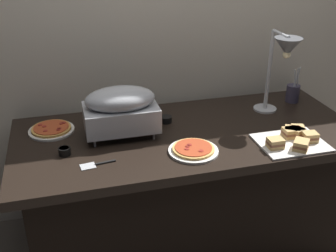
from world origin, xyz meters
The scene contains 12 objects.
ground_plane centered at (0.00, 0.00, 0.00)m, with size 8.00×8.00×0.00m, color #4C443D.
back_wall centered at (0.00, 0.50, 1.20)m, with size 4.40×0.04×2.40m, color beige.
buffet_table centered at (0.00, 0.00, 0.39)m, with size 1.90×0.84×0.76m.
chafing_dish centered at (-0.36, 0.06, 0.91)m, with size 0.39×0.24×0.27m.
heat_lamp centered at (0.55, 0.03, 1.15)m, with size 0.15×0.31×0.50m.
pizza_plate_front centered at (-0.04, -0.22, 0.77)m, with size 0.25×0.25×0.03m.
pizza_plate_center centered at (-0.73, 0.20, 0.77)m, with size 0.25×0.25×0.03m.
sandwich_platter centered at (0.49, -0.26, 0.78)m, with size 0.35×0.28×0.06m.
sauce_cup_near centered at (-0.67, -0.08, 0.78)m, with size 0.06×0.06×0.04m.
sauce_cup_far centered at (-0.09, 0.15, 0.78)m, with size 0.07×0.07×0.04m.
utensil_holder centered at (0.78, 0.24, 0.82)m, with size 0.08×0.08×0.23m.
serving_spatula centered at (-0.53, -0.22, 0.76)m, with size 0.17×0.06×0.01m.
Camera 1 is at (-0.63, -1.93, 1.79)m, focal length 44.10 mm.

